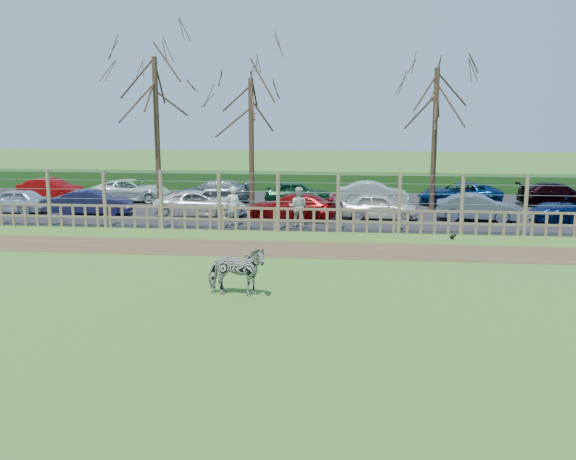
# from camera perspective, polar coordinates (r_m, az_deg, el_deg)

# --- Properties ---
(ground) EXTENTS (120.00, 120.00, 0.00)m
(ground) POSITION_cam_1_polar(r_m,az_deg,el_deg) (19.21, -3.77, -4.55)
(ground) COLOR #659F35
(ground) RESTS_ON ground
(dirt_strip) EXTENTS (34.00, 2.80, 0.01)m
(dirt_strip) POSITION_cam_1_polar(r_m,az_deg,el_deg) (23.53, -1.91, -1.67)
(dirt_strip) COLOR brown
(dirt_strip) RESTS_ON ground
(asphalt) EXTENTS (44.00, 13.00, 0.04)m
(asphalt) POSITION_cam_1_polar(r_m,az_deg,el_deg) (33.29, 0.47, 2.05)
(asphalt) COLOR #232326
(asphalt) RESTS_ON ground
(hedge) EXTENTS (46.00, 2.00, 1.10)m
(hedge) POSITION_cam_1_polar(r_m,az_deg,el_deg) (40.14, 1.45, 4.30)
(hedge) COLOR #1E4716
(hedge) RESTS_ON ground
(fence) EXTENTS (30.16, 0.16, 2.50)m
(fence) POSITION_cam_1_polar(r_m,az_deg,el_deg) (26.79, -0.89, 1.61)
(fence) COLOR brown
(fence) RESTS_ON ground
(tree_left) EXTENTS (4.80, 4.80, 7.88)m
(tree_left) POSITION_cam_1_polar(r_m,az_deg,el_deg) (32.25, -11.69, 11.52)
(tree_left) COLOR #3D2B1E
(tree_left) RESTS_ON ground
(tree_mid) EXTENTS (4.80, 4.80, 6.83)m
(tree_mid) POSITION_cam_1_polar(r_m,az_deg,el_deg) (32.18, -3.30, 10.39)
(tree_mid) COLOR #3D2B1E
(tree_mid) RESTS_ON ground
(tree_right) EXTENTS (4.80, 4.80, 7.35)m
(tree_right) POSITION_cam_1_polar(r_m,az_deg,el_deg) (32.47, 13.01, 10.80)
(tree_right) COLOR #3D2B1E
(tree_right) RESTS_ON ground
(zebra) EXTENTS (1.66, 0.77, 1.39)m
(zebra) POSITION_cam_1_polar(r_m,az_deg,el_deg) (17.58, -4.61, -3.67)
(zebra) COLOR gray
(zebra) RESTS_ON ground
(visitor_a) EXTENTS (0.70, 0.53, 1.72)m
(visitor_a) POSITION_cam_1_polar(r_m,az_deg,el_deg) (27.82, -4.92, 2.11)
(visitor_a) COLOR silver
(visitor_a) RESTS_ON asphalt
(visitor_b) EXTENTS (0.92, 0.76, 1.72)m
(visitor_b) POSITION_cam_1_polar(r_m,az_deg,el_deg) (27.55, 0.90, 2.07)
(visitor_b) COLOR beige
(visitor_b) RESTS_ON asphalt
(crow) EXTENTS (0.24, 0.18, 0.20)m
(crow) POSITION_cam_1_polar(r_m,az_deg,el_deg) (26.02, 14.41, -0.59)
(crow) COLOR black
(crow) RESTS_ON ground
(car_0) EXTENTS (3.60, 1.63, 1.20)m
(car_0) POSITION_cam_1_polar(r_m,az_deg,el_deg) (33.88, -23.19, 2.38)
(car_0) COLOR #ACBACB
(car_0) RESTS_ON asphalt
(car_1) EXTENTS (3.75, 1.62, 1.20)m
(car_1) POSITION_cam_1_polar(r_m,az_deg,el_deg) (32.04, -16.95, 2.35)
(car_1) COLOR #191943
(car_1) RESTS_ON asphalt
(car_2) EXTENTS (4.46, 2.33, 1.20)m
(car_2) POSITION_cam_1_polar(r_m,az_deg,el_deg) (30.54, -7.77, 2.33)
(car_2) COLOR white
(car_2) RESTS_ON asphalt
(car_3) EXTENTS (4.32, 2.20, 1.20)m
(car_3) POSITION_cam_1_polar(r_m,az_deg,el_deg) (29.36, 0.34, 2.09)
(car_3) COLOR maroon
(car_3) RESTS_ON asphalt
(car_4) EXTENTS (3.61, 1.65, 1.20)m
(car_4) POSITION_cam_1_polar(r_m,az_deg,el_deg) (29.79, 8.13, 2.11)
(car_4) COLOR silver
(car_4) RESTS_ON asphalt
(car_5) EXTENTS (3.77, 1.71, 1.20)m
(car_5) POSITION_cam_1_polar(r_m,az_deg,el_deg) (30.31, 16.48, 1.92)
(car_5) COLOR #4C596D
(car_5) RESTS_ON asphalt
(car_7) EXTENTS (3.78, 1.73, 1.20)m
(car_7) POSITION_cam_1_polar(r_m,az_deg,el_deg) (38.18, -20.32, 3.44)
(car_7) COLOR #970A0A
(car_7) RESTS_ON asphalt
(car_8) EXTENTS (4.33, 2.02, 1.20)m
(car_8) POSITION_cam_1_polar(r_m,az_deg,el_deg) (36.26, -13.70, 3.45)
(car_8) COLOR silver
(car_8) RESTS_ON asphalt
(car_9) EXTENTS (4.26, 2.00, 1.20)m
(car_9) POSITION_cam_1_polar(r_m,az_deg,el_deg) (35.13, -6.71, 3.45)
(car_9) COLOR slate
(car_9) RESTS_ON asphalt
(car_10) EXTENTS (3.65, 1.77, 1.20)m
(car_10) POSITION_cam_1_polar(r_m,az_deg,el_deg) (34.37, 0.84, 3.36)
(car_10) COLOR #144525
(car_10) RESTS_ON asphalt
(car_11) EXTENTS (3.65, 1.28, 1.20)m
(car_11) POSITION_cam_1_polar(r_m,az_deg,el_deg) (34.41, 7.66, 3.28)
(car_11) COLOR #AEC6B5
(car_11) RESTS_ON asphalt
(car_12) EXTENTS (4.39, 2.15, 1.20)m
(car_12) POSITION_cam_1_polar(r_m,az_deg,el_deg) (35.01, 15.01, 3.13)
(car_12) COLOR #032051
(car_12) RESTS_ON asphalt
(car_13) EXTENTS (4.14, 1.70, 1.20)m
(car_13) POSITION_cam_1_polar(r_m,az_deg,el_deg) (36.42, 22.91, 2.93)
(car_13) COLOR black
(car_13) RESTS_ON asphalt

